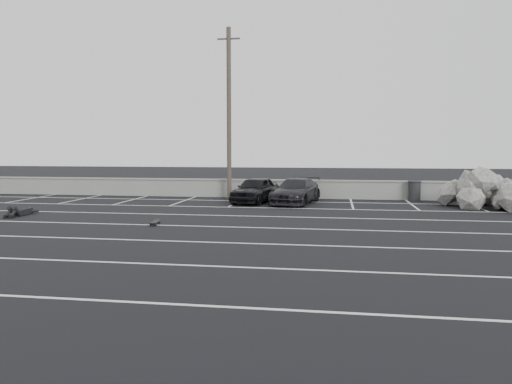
% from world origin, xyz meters
% --- Properties ---
extents(ground, '(120.00, 120.00, 0.00)m').
position_xyz_m(ground, '(0.00, 0.00, 0.00)').
color(ground, black).
rests_on(ground, ground).
extents(seawall, '(50.00, 0.45, 1.06)m').
position_xyz_m(seawall, '(0.00, 14.00, 0.55)').
color(seawall, gray).
rests_on(seawall, ground).
extents(stall_lines, '(36.00, 20.05, 0.01)m').
position_xyz_m(stall_lines, '(-0.08, 4.41, 0.00)').
color(stall_lines, silver).
rests_on(stall_lines, ground).
extents(car_left, '(2.41, 4.25, 1.36)m').
position_xyz_m(car_left, '(-1.03, 11.27, 0.68)').
color(car_left, black).
rests_on(car_left, ground).
extents(car_right, '(2.68, 4.77, 1.31)m').
position_xyz_m(car_right, '(1.13, 11.15, 0.65)').
color(car_right, black).
rests_on(car_right, ground).
extents(utility_pole, '(1.28, 0.26, 9.57)m').
position_xyz_m(utility_pole, '(-2.84, 13.20, 4.85)').
color(utility_pole, '#4C4238').
rests_on(utility_pole, ground).
extents(trash_bin, '(0.72, 0.72, 1.09)m').
position_xyz_m(trash_bin, '(7.41, 13.48, 0.55)').
color(trash_bin, '#232426').
rests_on(trash_bin, ground).
extents(riprap_pile, '(6.42, 4.53, 1.59)m').
position_xyz_m(riprap_pile, '(11.15, 10.68, 0.58)').
color(riprap_pile, '#A6A29B').
rests_on(riprap_pile, ground).
extents(person, '(1.46, 2.66, 0.49)m').
position_xyz_m(person, '(-10.14, 4.94, 0.25)').
color(person, black).
rests_on(person, ground).
extents(skateboard, '(0.35, 0.89, 0.10)m').
position_xyz_m(skateboard, '(-3.53, 3.15, 0.08)').
color(skateboard, black).
rests_on(skateboard, ground).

